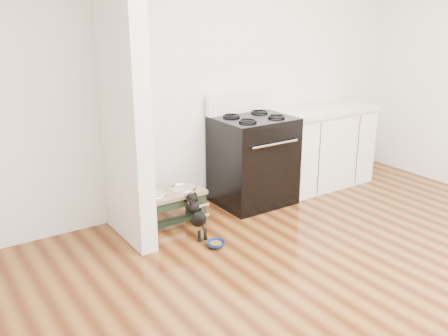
% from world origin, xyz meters
% --- Properties ---
extents(ground, '(5.00, 5.00, 0.00)m').
position_xyz_m(ground, '(0.00, 0.00, 0.00)').
color(ground, '#431D0B').
rests_on(ground, ground).
extents(room_shell, '(5.00, 5.00, 5.00)m').
position_xyz_m(room_shell, '(0.00, 0.00, 1.62)').
color(room_shell, silver).
rests_on(room_shell, ground).
extents(partition_wall, '(0.15, 0.80, 2.70)m').
position_xyz_m(partition_wall, '(-1.18, 2.10, 1.35)').
color(partition_wall, silver).
rests_on(partition_wall, ground).
extents(oven_range, '(0.76, 0.69, 1.14)m').
position_xyz_m(oven_range, '(0.25, 2.16, 0.48)').
color(oven_range, black).
rests_on(oven_range, ground).
extents(cabinet_run, '(1.24, 0.64, 0.91)m').
position_xyz_m(cabinet_run, '(1.23, 2.18, 0.45)').
color(cabinet_run, white).
rests_on(cabinet_run, ground).
extents(dog_feeder, '(0.66, 0.35, 0.37)m').
position_xyz_m(dog_feeder, '(-0.79, 2.07, 0.26)').
color(dog_feeder, black).
rests_on(dog_feeder, ground).
extents(puppy, '(0.11, 0.34, 0.40)m').
position_xyz_m(puppy, '(-0.68, 1.77, 0.22)').
color(puppy, black).
rests_on(puppy, ground).
extents(floor_bowl, '(0.21, 0.21, 0.05)m').
position_xyz_m(floor_bowl, '(-0.65, 1.49, 0.03)').
color(floor_bowl, navy).
rests_on(floor_bowl, ground).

